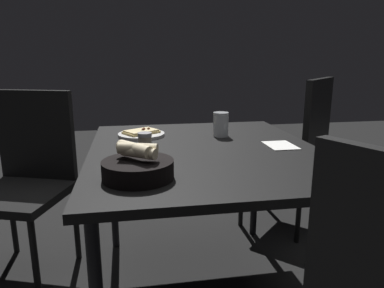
{
  "coord_description": "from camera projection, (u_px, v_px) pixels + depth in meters",
  "views": [
    {
      "loc": [
        1.43,
        -0.3,
        1.09
      ],
      "look_at": [
        -0.04,
        -0.05,
        0.72
      ],
      "focal_mm": 33.38,
      "sensor_mm": 36.0,
      "label": 1
    }
  ],
  "objects": [
    {
      "name": "napkin",
      "position": [
        280.0,
        145.0,
        1.56
      ],
      "size": [
        0.16,
        0.12,
        0.0
      ],
      "color": "white",
      "rests_on": "dining_table"
    },
    {
      "name": "chair_spare",
      "position": [
        297.0,
        146.0,
        2.23
      ],
      "size": [
        0.62,
        0.62,
        0.96
      ],
      "color": "black",
      "rests_on": "ground"
    },
    {
      "name": "chair_near",
      "position": [
        26.0,
        172.0,
        1.79
      ],
      "size": [
        0.56,
        0.56,
        0.92
      ],
      "color": "black",
      "rests_on": "ground"
    },
    {
      "name": "dining_table",
      "position": [
        205.0,
        161.0,
        1.53
      ],
      "size": [
        1.16,
        0.96,
        0.71
      ],
      "color": "black",
      "rests_on": "ground"
    },
    {
      "name": "beer_glass",
      "position": [
        221.0,
        126.0,
        1.73
      ],
      "size": [
        0.07,
        0.07,
        0.12
      ],
      "color": "silver",
      "rests_on": "dining_table"
    },
    {
      "name": "bread_basket",
      "position": [
        138.0,
        167.0,
        1.13
      ],
      "size": [
        0.23,
        0.23,
        0.12
      ],
      "color": "black",
      "rests_on": "dining_table"
    },
    {
      "name": "pepper_shaker",
      "position": [
        145.0,
        145.0,
        1.4
      ],
      "size": [
        0.06,
        0.06,
        0.09
      ],
      "color": "#BFB299",
      "rests_on": "dining_table"
    },
    {
      "name": "pizza_plate",
      "position": [
        141.0,
        134.0,
        1.75
      ],
      "size": [
        0.23,
        0.23,
        0.04
      ],
      "color": "silver",
      "rests_on": "dining_table"
    }
  ]
}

